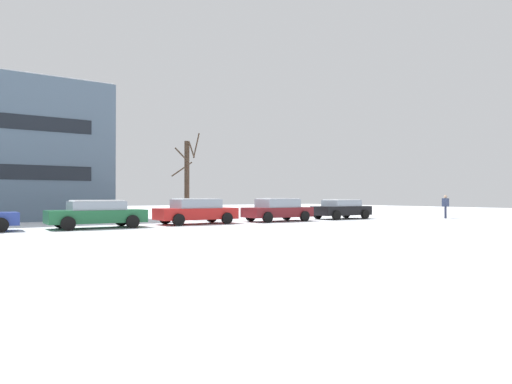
{
  "coord_description": "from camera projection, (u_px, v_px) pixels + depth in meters",
  "views": [
    {
      "loc": [
        -0.92,
        -14.05,
        1.52
      ],
      "look_at": [
        11.21,
        4.91,
        1.77
      ],
      "focal_mm": 30.72,
      "sensor_mm": 36.0,
      "label": 1
    }
  ],
  "objects": [
    {
      "name": "parked_car_red",
      "position": [
        196.0,
        211.0,
        24.44
      ],
      "size": [
        4.49,
        2.12,
        1.44
      ],
      "color": "red",
      "rests_on": "ground"
    },
    {
      "name": "parked_car_green",
      "position": [
        97.0,
        214.0,
        21.21
      ],
      "size": [
        4.53,
        2.16,
        1.36
      ],
      "color": "#1E6038",
      "rests_on": "ground"
    },
    {
      "name": "parked_car_maroon",
      "position": [
        278.0,
        209.0,
        27.19
      ],
      "size": [
        4.34,
        2.12,
        1.44
      ],
      "color": "maroon",
      "rests_on": "ground"
    },
    {
      "name": "ground_plane",
      "position": [
        15.0,
        251.0,
        12.31
      ],
      "size": [
        120.0,
        120.0,
        0.0
      ],
      "primitive_type": "plane",
      "color": "white"
    },
    {
      "name": "tree_far_left",
      "position": [
        187.0,
        178.0,
        28.81
      ],
      "size": [
        1.58,
        1.6,
        5.69
      ],
      "color": "#423326",
      "rests_on": "ground"
    },
    {
      "name": "parked_car_black",
      "position": [
        341.0,
        209.0,
        30.16
      ],
      "size": [
        4.17,
        2.08,
        1.35
      ],
      "color": "black",
      "rests_on": "ground"
    },
    {
      "name": "road_surface",
      "position": [
        8.0,
        241.0,
        14.88
      ],
      "size": [
        80.0,
        8.1,
        0.0
      ],
      "color": "silver",
      "rests_on": "ground"
    },
    {
      "name": "pedestrian_crossing",
      "position": [
        445.0,
        205.0,
        30.98
      ],
      "size": [
        0.5,
        0.43,
        1.64
      ],
      "color": "#2D334C",
      "rests_on": "ground"
    }
  ]
}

